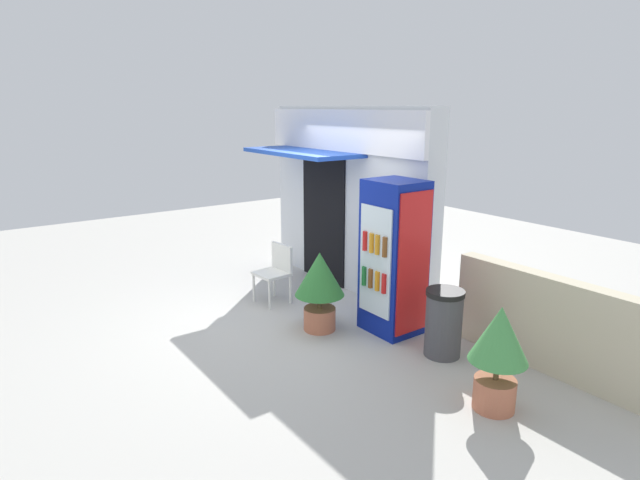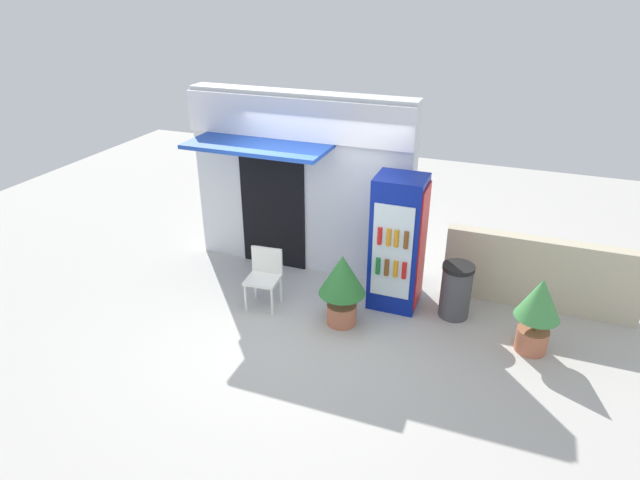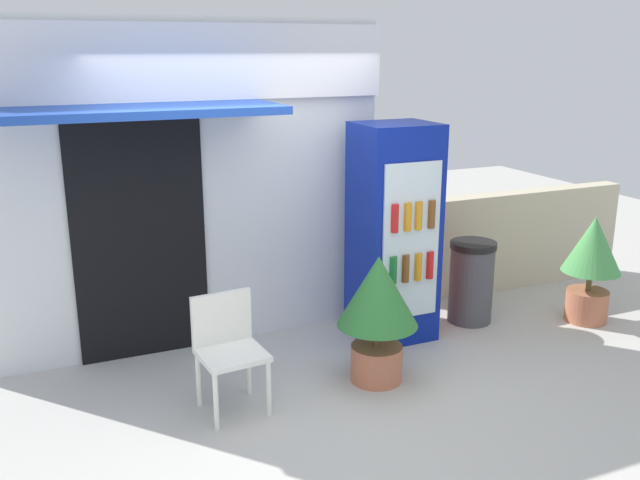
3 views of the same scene
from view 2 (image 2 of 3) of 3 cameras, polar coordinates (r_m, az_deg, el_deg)
name	(u,v)px [view 2 (image 2 of 3)]	position (r m, az deg, el deg)	size (l,w,h in m)	color
ground	(292,317)	(7.59, -2.96, -8.15)	(16.00, 16.00, 0.00)	beige
storefront_building	(299,180)	(8.35, -2.19, 6.33)	(3.48, 1.21, 2.78)	silver
drink_cooler	(398,243)	(7.50, 8.19, -0.36)	(0.69, 0.65, 1.93)	navy
plastic_chair	(265,273)	(7.68, -5.85, -3.49)	(0.48, 0.46, 0.85)	white
potted_plant_near_shop	(342,282)	(7.15, 2.36, -4.44)	(0.63, 0.63, 1.02)	#BC6B4C
potted_plant_curbside	(538,308)	(7.15, 22.01, -6.68)	(0.55, 0.55, 1.03)	#BC6B4C
trash_bin	(456,291)	(7.65, 14.13, -5.19)	(0.43, 0.43, 0.79)	#47474C
stone_boundary_wall	(540,274)	(8.16, 22.20, -3.32)	(2.63, 0.21, 1.05)	beige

